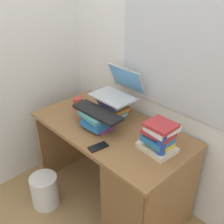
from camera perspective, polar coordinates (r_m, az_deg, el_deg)
ground_plane at (r=2.54m, az=-0.22°, el=-17.20°), size 6.00×6.00×0.00m
wall_back at (r=2.09m, az=7.49°, el=14.11°), size 6.00×0.06×2.60m
wall_left at (r=2.49m, az=-14.36°, el=15.93°), size 0.05×6.00×2.60m
desk at (r=2.09m, az=5.34°, el=-14.48°), size 1.26×0.66×0.73m
book_stack_tall at (r=2.16m, az=0.06°, el=0.91°), size 0.24×0.19×0.17m
book_stack_keyboard_riser at (r=2.04m, az=-3.10°, el=-1.69°), size 0.26×0.21×0.12m
book_stack_side at (r=1.81m, az=9.90°, el=-5.26°), size 0.25×0.22×0.21m
laptop at (r=2.14m, az=1.34°, el=4.82°), size 0.34×0.32×0.22m
keyboard at (r=2.01m, az=-3.12°, el=-0.06°), size 0.42×0.15×0.02m
computer_mouse at (r=1.90m, az=6.44°, el=-6.07°), size 0.06×0.10×0.04m
mug at (r=2.33m, az=-7.15°, el=1.86°), size 0.12×0.09×0.10m
water_bottle at (r=1.75m, az=10.33°, el=-7.28°), size 0.06×0.06×0.17m
cell_phone at (r=1.86m, az=-2.91°, el=-7.34°), size 0.09×0.15×0.01m
wastebasket at (r=2.44m, az=-13.97°, el=-15.78°), size 0.23×0.23×0.29m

